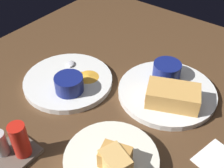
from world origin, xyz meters
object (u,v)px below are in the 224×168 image
object	(u,v)px
ramekin_light_gravy	(69,83)
bread_basket_rear	(112,161)
spoon_by_dark_ramekin	(173,89)
condiment_caddy	(14,145)
plate_sandwich_main	(167,92)
sandwich_half_near	(173,96)
ramekin_dark_sauce	(167,70)
spoon_by_gravy_ramekin	(70,67)
plate_chips_companion	(68,81)

from	to	relation	value
ramekin_light_gravy	bread_basket_rear	distance (cm)	25.41
spoon_by_dark_ramekin	condiment_caddy	distance (cm)	42.18
plate_sandwich_main	sandwich_half_near	distance (cm)	5.94
plate_sandwich_main	sandwich_half_near	world-z (taller)	sandwich_half_near
ramekin_dark_sauce	bread_basket_rear	size ratio (longest dim) A/B	0.39
ramekin_light_gravy	spoon_by_gravy_ramekin	size ratio (longest dim) A/B	0.87
plate_chips_companion	spoon_by_gravy_ramekin	xyz separation A→B (cm)	(3.09, -4.16, 1.16)
spoon_by_gravy_ramekin	plate_chips_companion	bearing A→B (deg)	126.60
ramekin_dark_sauce	bread_basket_rear	world-z (taller)	bread_basket_rear
ramekin_light_gravy	ramekin_dark_sauce	bearing A→B (deg)	-129.93
sandwich_half_near	spoon_by_gravy_ramekin	distance (cm)	31.37
sandwich_half_near	plate_chips_companion	xyz separation A→B (cm)	(27.82, 9.12, -3.20)
spoon_by_dark_ramekin	condiment_caddy	world-z (taller)	condiment_caddy
ramekin_dark_sauce	spoon_by_gravy_ramekin	distance (cm)	28.02
sandwich_half_near	bread_basket_rear	size ratio (longest dim) A/B	0.75
spoon_by_dark_ramekin	spoon_by_gravy_ramekin	size ratio (longest dim) A/B	0.94
condiment_caddy	bread_basket_rear	bearing A→B (deg)	-150.80
ramekin_dark_sauce	ramekin_light_gravy	bearing A→B (deg)	50.07
plate_chips_companion	bread_basket_rear	size ratio (longest dim) A/B	1.25
plate_sandwich_main	sandwich_half_near	size ratio (longest dim) A/B	1.76
ramekin_dark_sauce	spoon_by_gravy_ramekin	size ratio (longest dim) A/B	0.88
spoon_by_dark_ramekin	spoon_by_gravy_ramekin	bearing A→B (deg)	18.59
plate_sandwich_main	sandwich_half_near	bearing A→B (deg)	131.71
plate_sandwich_main	condiment_caddy	world-z (taller)	condiment_caddy
sandwich_half_near	spoon_by_gravy_ramekin	size ratio (longest dim) A/B	1.70
sandwich_half_near	ramekin_light_gravy	size ratio (longest dim) A/B	1.96
plate_sandwich_main	spoon_by_gravy_ramekin	size ratio (longest dim) A/B	2.99
spoon_by_gravy_ramekin	bread_basket_rear	size ratio (longest dim) A/B	0.44
ramekin_dark_sauce	spoon_by_dark_ramekin	size ratio (longest dim) A/B	0.94
ramekin_light_gravy	condiment_caddy	distance (cm)	21.84
spoon_by_gravy_ramekin	condiment_caddy	world-z (taller)	condiment_caddy
plate_sandwich_main	plate_chips_companion	bearing A→B (deg)	27.70
ramekin_light_gravy	spoon_by_gravy_ramekin	distance (cm)	10.17
sandwich_half_near	plate_chips_companion	world-z (taller)	sandwich_half_near
ramekin_dark_sauce	condiment_caddy	world-z (taller)	condiment_caddy
plate_chips_companion	spoon_by_gravy_ramekin	size ratio (longest dim) A/B	2.83
spoon_by_dark_ramekin	bread_basket_rear	bearing A→B (deg)	91.68
spoon_by_gravy_ramekin	condiment_caddy	distance (cm)	30.82
sandwich_half_near	ramekin_light_gravy	world-z (taller)	sandwich_half_near
sandwich_half_near	bread_basket_rear	bearing A→B (deg)	86.80
spoon_by_gravy_ramekin	ramekin_light_gravy	bearing A→B (deg)	133.19
ramekin_light_gravy	condiment_caddy	size ratio (longest dim) A/B	0.80
condiment_caddy	plate_sandwich_main	bearing A→B (deg)	-113.60
condiment_caddy	sandwich_half_near	bearing A→B (deg)	-120.31
plate_sandwich_main	condiment_caddy	size ratio (longest dim) A/B	2.77
plate_sandwich_main	condiment_caddy	distance (cm)	40.85
spoon_by_dark_ramekin	plate_chips_companion	xyz separation A→B (cm)	(25.69, 13.84, -1.16)
spoon_by_dark_ramekin	bread_basket_rear	distance (cm)	28.10
spoon_by_gravy_ramekin	condiment_caddy	size ratio (longest dim) A/B	0.93
sandwich_half_near	ramekin_dark_sauce	distance (cm)	10.90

